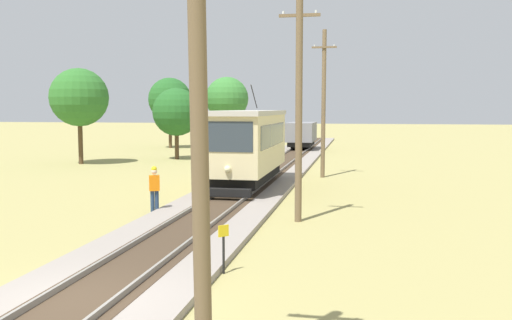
# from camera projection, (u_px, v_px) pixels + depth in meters

# --- Properties ---
(ground_plane) EXTENTS (260.00, 260.00, 0.00)m
(ground_plane) POSITION_uv_depth(u_px,v_px,m) (78.00, 312.00, 10.59)
(ground_plane) COLOR #9E9356
(track_ballast) EXTENTS (4.20, 120.00, 0.18)m
(track_ballast) POSITION_uv_depth(u_px,v_px,m) (78.00, 307.00, 10.58)
(track_ballast) COLOR gray
(track_ballast) RESTS_ON ground
(sleeper_bed) EXTENTS (2.04, 120.00, 0.01)m
(sleeper_bed) POSITION_uv_depth(u_px,v_px,m) (78.00, 302.00, 10.58)
(sleeper_bed) COLOR #423323
(sleeper_bed) RESTS_ON track_ballast
(rail_left) EXTENTS (0.07, 120.00, 0.14)m
(rail_left) POSITION_uv_depth(u_px,v_px,m) (44.00, 297.00, 10.70)
(rail_left) COLOR gray
(rail_left) RESTS_ON track_ballast
(rail_right) EXTENTS (0.07, 120.00, 0.14)m
(rail_right) POSITION_uv_depth(u_px,v_px,m) (113.00, 302.00, 10.43)
(rail_right) COLOR gray
(rail_right) RESTS_ON track_ballast
(red_tram) EXTENTS (2.60, 8.54, 4.79)m
(red_tram) POSITION_uv_depth(u_px,v_px,m) (248.00, 144.00, 26.23)
(red_tram) COLOR beige
(red_tram) RESTS_ON rail_right
(freight_car) EXTENTS (2.40, 5.20, 2.31)m
(freight_car) POSITION_uv_depth(u_px,v_px,m) (301.00, 134.00, 50.11)
(freight_car) COLOR slate
(freight_car) RESTS_ON rail_right
(utility_pole_foreground) EXTENTS (1.40, 0.54, 7.74)m
(utility_pole_foreground) POSITION_uv_depth(u_px,v_px,m) (199.00, 106.00, 7.13)
(utility_pole_foreground) COLOR brown
(utility_pole_foreground) RESTS_ON ground
(utility_pole_near_tram) EXTENTS (1.40, 0.26, 8.01)m
(utility_pole_near_tram) POSITION_uv_depth(u_px,v_px,m) (299.00, 103.00, 18.63)
(utility_pole_near_tram) COLOR brown
(utility_pole_near_tram) RESTS_ON ground
(utility_pole_mid) EXTENTS (1.40, 0.59, 8.35)m
(utility_pole_mid) POSITION_uv_depth(u_px,v_px,m) (324.00, 102.00, 30.92)
(utility_pole_mid) COLOR brown
(utility_pole_mid) RESTS_ON ground
(trackside_signal_marker) EXTENTS (0.21, 0.21, 1.18)m
(trackside_signal_marker) POSITION_uv_depth(u_px,v_px,m) (224.00, 246.00, 12.96)
(trackside_signal_marker) COLOR black
(trackside_signal_marker) RESTS_ON ground
(gravel_pile) EXTENTS (2.69, 2.69, 1.24)m
(gravel_pile) POSITION_uv_depth(u_px,v_px,m) (246.00, 143.00, 52.03)
(gravel_pile) COLOR gray
(gravel_pile) RESTS_ON ground
(track_worker) EXTENTS (0.45, 0.38, 1.78)m
(track_worker) POSITION_uv_depth(u_px,v_px,m) (154.00, 187.00, 20.40)
(track_worker) COLOR navy
(track_worker) RESTS_ON ground
(tree_left_near) EXTENTS (3.67, 3.67, 5.48)m
(tree_left_near) POSITION_uv_depth(u_px,v_px,m) (176.00, 112.00, 41.84)
(tree_left_near) COLOR #4C3823
(tree_left_near) RESTS_ON ground
(tree_right_near) EXTENTS (4.23, 4.23, 6.92)m
(tree_right_near) POSITION_uv_depth(u_px,v_px,m) (170.00, 99.00, 53.70)
(tree_right_near) COLOR #4C3823
(tree_right_near) RESTS_ON ground
(tree_left_far) EXTENTS (4.45, 4.45, 7.15)m
(tree_left_far) POSITION_uv_depth(u_px,v_px,m) (227.00, 99.00, 56.50)
(tree_left_far) COLOR #4C3823
(tree_left_far) RESTS_ON ground
(tree_right_far) EXTENTS (4.07, 4.07, 6.73)m
(tree_right_far) POSITION_uv_depth(u_px,v_px,m) (79.00, 98.00, 38.21)
(tree_right_far) COLOR #4C3823
(tree_right_far) RESTS_ON ground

